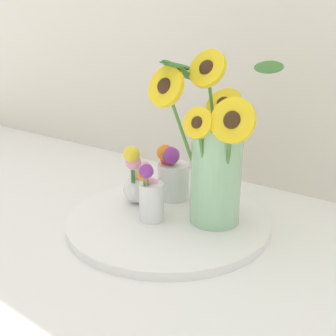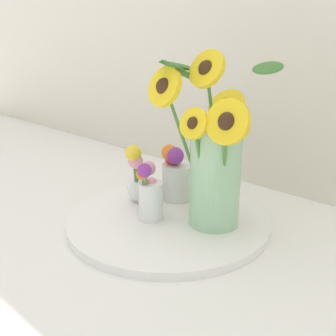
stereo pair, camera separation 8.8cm
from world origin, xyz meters
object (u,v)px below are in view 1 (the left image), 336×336
object	(u,v)px
mason_jar_sunflowers	(215,154)
vase_bulb_right	(137,180)
serving_tray	(168,219)
vase_small_back	(172,174)
vase_small_center	(151,196)

from	to	relation	value
mason_jar_sunflowers	vase_bulb_right	bearing A→B (deg)	-171.42
serving_tray	vase_small_back	xyz separation A→B (m)	(-0.06, 0.09, 0.07)
vase_small_back	serving_tray	bearing A→B (deg)	-58.88
serving_tray	mason_jar_sunflowers	world-z (taller)	mason_jar_sunflowers
vase_small_back	vase_small_center	bearing A→B (deg)	-74.19
vase_small_center	serving_tray	bearing A→B (deg)	63.99
mason_jar_sunflowers	vase_bulb_right	size ratio (longest dim) A/B	2.36
serving_tray	vase_bulb_right	distance (m)	0.13
serving_tray	vase_small_back	distance (m)	0.13
vase_small_center	vase_bulb_right	size ratio (longest dim) A/B	0.87
vase_bulb_right	vase_small_back	distance (m)	0.10
vase_bulb_right	vase_small_back	size ratio (longest dim) A/B	1.13
vase_bulb_right	vase_small_back	bearing A→B (deg)	61.66
mason_jar_sunflowers	vase_bulb_right	world-z (taller)	mason_jar_sunflowers
serving_tray	vase_small_back	world-z (taller)	vase_small_back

